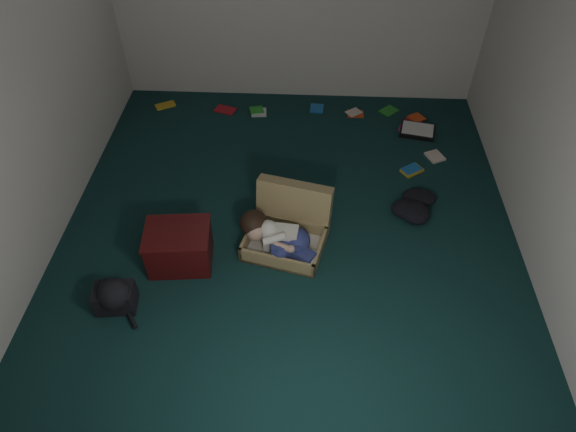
{
  "coord_description": "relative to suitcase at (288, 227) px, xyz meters",
  "views": [
    {
      "loc": [
        0.15,
        -3.11,
        3.34
      ],
      "look_at": [
        0.0,
        -0.15,
        0.35
      ],
      "focal_mm": 32.0,
      "sensor_mm": 36.0,
      "label": 1
    }
  ],
  "objects": [
    {
      "name": "suitcase",
      "position": [
        0.0,
        0.0,
        0.0
      ],
      "size": [
        0.79,
        0.78,
        0.48
      ],
      "rotation": [
        0.0,
        0.0,
        -0.24
      ],
      "color": "#A18B58",
      "rests_on": "floor"
    },
    {
      "name": "paper_tray",
      "position": [
        1.33,
        1.64,
        -0.12
      ],
      "size": [
        0.42,
        0.35,
        0.05
      ],
      "rotation": [
        0.0,
        0.0,
        -0.21
      ],
      "color": "black",
      "rests_on": "floor"
    },
    {
      "name": "maroon_bin",
      "position": [
        -0.88,
        -0.3,
        0.04
      ],
      "size": [
        0.56,
        0.46,
        0.36
      ],
      "rotation": [
        0.0,
        0.0,
        0.1
      ],
      "color": "#410D0E",
      "rests_on": "floor"
    },
    {
      "name": "floor",
      "position": [
        0.0,
        0.08,
        -0.14
      ],
      "size": [
        4.5,
        4.5,
        0.0
      ],
      "primitive_type": "plane",
      "color": "#102E2D",
      "rests_on": "ground"
    },
    {
      "name": "clothing_pile",
      "position": [
        1.19,
        0.44,
        -0.07
      ],
      "size": [
        0.46,
        0.38,
        0.14
      ],
      "primitive_type": null,
      "rotation": [
        0.0,
        0.0,
        0.06
      ],
      "color": "black",
      "rests_on": "floor"
    },
    {
      "name": "person",
      "position": [
        -0.08,
        -0.15,
        0.04
      ],
      "size": [
        0.67,
        0.46,
        0.3
      ],
      "rotation": [
        0.0,
        0.0,
        -0.24
      ],
      "color": "white",
      "rests_on": "suitcase"
    },
    {
      "name": "wall_left",
      "position": [
        -2.0,
        0.08,
        1.16
      ],
      "size": [
        0.0,
        4.5,
        4.5
      ],
      "primitive_type": "plane",
      "rotation": [
        1.57,
        0.0,
        1.57
      ],
      "color": "silver",
      "rests_on": "ground"
    },
    {
      "name": "wall_front",
      "position": [
        0.0,
        -2.17,
        1.16
      ],
      "size": [
        4.5,
        0.0,
        4.5
      ],
      "primitive_type": "plane",
      "rotation": [
        -1.57,
        0.0,
        0.0
      ],
      "color": "silver",
      "rests_on": "ground"
    },
    {
      "name": "wall_right",
      "position": [
        2.0,
        0.08,
        1.16
      ],
      "size": [
        0.0,
        4.5,
        4.5
      ],
      "primitive_type": "plane",
      "rotation": [
        1.57,
        0.0,
        -1.57
      ],
      "color": "silver",
      "rests_on": "ground"
    },
    {
      "name": "backpack",
      "position": [
        -1.29,
        -0.77,
        -0.03
      ],
      "size": [
        0.41,
        0.34,
        0.23
      ],
      "primitive_type": null,
      "rotation": [
        0.0,
        0.0,
        0.1
      ],
      "color": "black",
      "rests_on": "floor"
    },
    {
      "name": "book_scatter",
      "position": [
        0.44,
        1.76,
        -0.14
      ],
      "size": [
        3.16,
        1.28,
        0.02
      ],
      "color": "gold",
      "rests_on": "floor"
    }
  ]
}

